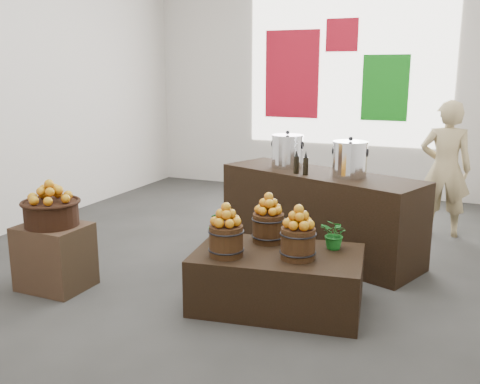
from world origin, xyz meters
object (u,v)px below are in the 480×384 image
at_px(stock_pot_left, 287,152).
at_px(crate, 55,257).
at_px(counter, 319,214).
at_px(display_table, 278,279).
at_px(stock_pot_center, 350,160).
at_px(wicker_basket, 51,214).
at_px(shopper, 445,169).

bearing_deg(stock_pot_left, crate, -127.86).
bearing_deg(counter, crate, -116.16).
height_order(display_table, stock_pot_left, stock_pot_left).
bearing_deg(stock_pot_center, counter, 159.08).
bearing_deg(wicker_basket, stock_pot_center, 36.62).
distance_m(wicker_basket, stock_pot_center, 2.91).
bearing_deg(stock_pot_center, display_table, -103.15).
xyz_separation_m(wicker_basket, stock_pot_center, (2.31, 1.72, 0.37)).
height_order(display_table, counter, counter).
distance_m(wicker_basket, stock_pot_left, 2.57).
bearing_deg(counter, display_table, -68.07).
height_order(display_table, shopper, shopper).
xyz_separation_m(stock_pot_left, shopper, (1.62, 1.12, -0.26)).
bearing_deg(display_table, shopper, 58.62).
bearing_deg(crate, stock_pot_center, 36.62).
xyz_separation_m(crate, wicker_basket, (0.00, 0.00, 0.41)).
xyz_separation_m(wicker_basket, display_table, (2.01, 0.42, -0.46)).
height_order(wicker_basket, display_table, wicker_basket).
bearing_deg(wicker_basket, counter, 42.92).
xyz_separation_m(display_table, stock_pot_center, (0.30, 1.30, 0.84)).
xyz_separation_m(counter, shopper, (1.19, 1.28, 0.36)).
bearing_deg(counter, stock_pot_center, 0.00).
height_order(crate, stock_pot_center, stock_pot_center).
relative_size(wicker_basket, display_table, 0.34).
bearing_deg(shopper, stock_pot_left, 30.63).
xyz_separation_m(wicker_basket, stock_pot_left, (1.56, 2.01, 0.37)).
relative_size(crate, display_table, 0.43).
distance_m(crate, display_table, 2.05).
height_order(wicker_basket, stock_pot_center, stock_pot_center).
height_order(stock_pot_left, shopper, shopper).
height_order(crate, wicker_basket, wicker_basket).
xyz_separation_m(display_table, stock_pot_left, (-0.45, 1.59, 0.84)).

